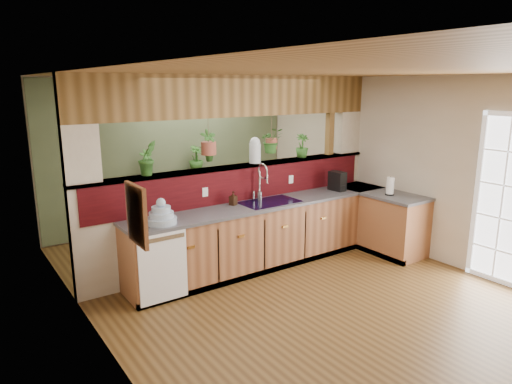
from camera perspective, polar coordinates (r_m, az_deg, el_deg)
ground at (r=5.72m, az=5.57°, el=-12.40°), size 4.60×7.00×0.01m
ceiling at (r=5.16m, az=6.23°, el=14.63°), size 4.60×7.00×0.01m
wall_back at (r=8.21m, az=-10.29°, el=4.84°), size 4.60×0.02×2.60m
wall_left at (r=4.21m, az=-18.66°, el=-3.59°), size 0.02×7.00×2.60m
wall_right at (r=6.99m, az=20.35°, el=2.77°), size 0.02×7.00×2.60m
pass_through_partition at (r=6.38m, az=-1.85°, el=1.68°), size 4.60×0.21×2.60m
pass_through_ledge at (r=6.34m, az=-2.10°, el=3.24°), size 4.60×0.21×0.04m
header_beam at (r=6.24m, az=-2.17°, el=11.91°), size 4.60×0.15×0.55m
sage_backwall at (r=8.20m, az=-10.23°, el=4.82°), size 4.55×0.02×2.55m
countertop at (r=6.68m, az=6.30°, el=-4.46°), size 4.14×1.52×0.90m
dishwasher at (r=5.33m, az=-11.52°, el=-9.21°), size 0.58×0.03×0.82m
navy_sink at (r=6.29m, az=1.72°, el=-1.94°), size 0.82×0.50×0.18m
framed_print at (r=3.41m, az=-14.66°, el=-2.79°), size 0.04×0.35×0.45m
faucet at (r=6.31m, az=0.66°, el=1.46°), size 0.23×0.23×0.53m
dish_stack at (r=5.38m, az=-11.74°, el=-2.94°), size 0.35×0.35×0.31m
soap_dispenser at (r=6.10m, az=-2.87°, el=-0.78°), size 0.11×0.11×0.19m
coffee_maker at (r=7.04m, az=10.17°, el=1.26°), size 0.15×0.26×0.29m
paper_towel at (r=6.93m, az=16.42°, el=0.68°), size 0.13×0.13×0.28m
glass_jar at (r=6.45m, az=-0.13°, el=5.26°), size 0.16×0.16×0.37m
ledge_plant_left at (r=5.70m, az=-13.38°, el=4.16°), size 0.26×0.23×0.43m
ledge_plant_right at (r=6.98m, az=5.77°, el=5.77°), size 0.24×0.24×0.36m
hanging_plant_a at (r=6.03m, az=-5.98°, el=7.08°), size 0.23×0.20×0.55m
hanging_plant_b at (r=6.59m, az=1.96°, el=7.79°), size 0.40×0.37×0.47m
shelving_console at (r=8.10m, az=-10.04°, el=-1.05°), size 1.49×0.62×0.96m
shelf_plant_a at (r=7.77m, az=-13.50°, el=3.53°), size 0.27×0.21×0.45m
shelf_plant_b at (r=8.14m, az=-7.50°, el=4.19°), size 0.32×0.32×0.45m
floor_plant at (r=7.95m, az=2.72°, el=-2.23°), size 0.74×0.67×0.70m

